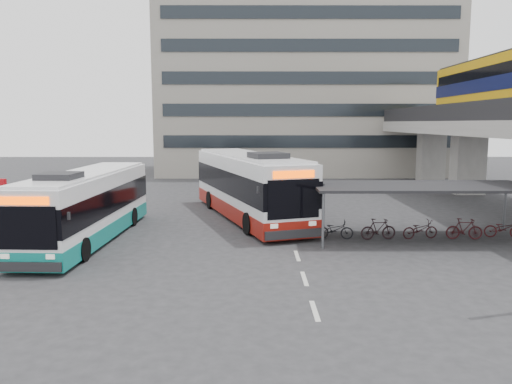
{
  "coord_description": "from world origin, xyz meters",
  "views": [
    {
      "loc": [
        0.76,
        -19.75,
        5.37
      ],
      "look_at": [
        0.84,
        4.57,
        2.0
      ],
      "focal_mm": 35.0,
      "sensor_mm": 36.0,
      "label": 1
    }
  ],
  "objects": [
    {
      "name": "office_block",
      "position": [
        6.0,
        36.0,
        12.5
      ],
      "size": [
        30.0,
        15.0,
        25.0
      ],
      "primitive_type": "cube",
      "color": "gray",
      "rests_on": "ground"
    },
    {
      "name": "bus_teal",
      "position": [
        -6.93,
        2.9,
        1.58
      ],
      "size": [
        2.93,
        11.61,
        3.41
      ],
      "rotation": [
        0.0,
        0.0,
        -0.04
      ],
      "color": "white",
      "rests_on": "ground"
    },
    {
      "name": "ground",
      "position": [
        0.0,
        0.0,
        0.0
      ],
      "size": [
        120.0,
        120.0,
        0.0
      ],
      "primitive_type": "plane",
      "color": "#28282B",
      "rests_on": "ground"
    },
    {
      "name": "pedestrian",
      "position": [
        0.19,
        5.44,
        0.95
      ],
      "size": [
        0.62,
        0.79,
        1.9
      ],
      "primitive_type": "imported",
      "rotation": [
        0.0,
        0.0,
        1.31
      ],
      "color": "black",
      "rests_on": "ground"
    },
    {
      "name": "road_markings",
      "position": [
        2.5,
        -3.0,
        0.01
      ],
      "size": [
        0.15,
        7.6,
        0.01
      ],
      "color": "beige",
      "rests_on": "ground"
    },
    {
      "name": "bike_shelter",
      "position": [
        8.5,
        3.0,
        1.52
      ],
      "size": [
        10.0,
        4.0,
        2.54
      ],
      "color": "#595B60",
      "rests_on": "ground"
    },
    {
      "name": "bus_main",
      "position": [
        0.41,
        8.28,
        1.82
      ],
      "size": [
        6.9,
        13.44,
        3.91
      ],
      "rotation": [
        0.0,
        0.0,
        0.32
      ],
      "color": "white",
      "rests_on": "ground"
    },
    {
      "name": "sign_totem_mid",
      "position": [
        -11.99,
        5.2,
        1.34
      ],
      "size": [
        0.54,
        0.33,
        2.59
      ],
      "rotation": [
        0.0,
        0.0,
        -0.35
      ],
      "color": "#B20A12",
      "rests_on": "ground"
    }
  ]
}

